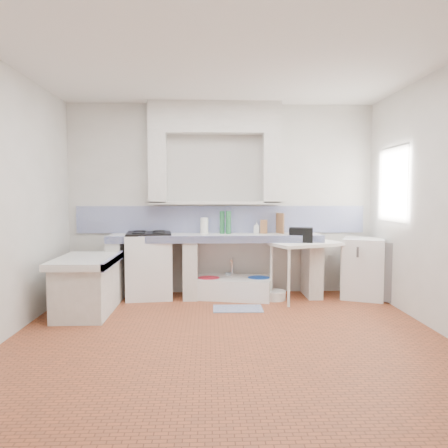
{
  "coord_description": "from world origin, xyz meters",
  "views": [
    {
      "loc": [
        -0.2,
        -4.29,
        1.47
      ],
      "look_at": [
        0.0,
        1.0,
        1.1
      ],
      "focal_mm": 33.83,
      "sensor_mm": 36.0,
      "label": 1
    }
  ],
  "objects_px": {
    "sink": "(233,288)",
    "stove": "(149,266)",
    "fridge": "(364,268)",
    "side_table": "(306,271)"
  },
  "relations": [
    {
      "from": "sink",
      "to": "stove",
      "type": "bearing_deg",
      "value": -170.58
    },
    {
      "from": "sink",
      "to": "fridge",
      "type": "height_order",
      "value": "fridge"
    },
    {
      "from": "side_table",
      "to": "fridge",
      "type": "distance_m",
      "value": 0.84
    },
    {
      "from": "side_table",
      "to": "fridge",
      "type": "xyz_separation_m",
      "value": [
        0.84,
        0.08,
        0.02
      ]
    },
    {
      "from": "stove",
      "to": "side_table",
      "type": "distance_m",
      "value": 2.22
    },
    {
      "from": "stove",
      "to": "side_table",
      "type": "xyz_separation_m",
      "value": [
        2.21,
        -0.23,
        -0.05
      ]
    },
    {
      "from": "stove",
      "to": "sink",
      "type": "distance_m",
      "value": 1.24
    },
    {
      "from": "stove",
      "to": "sink",
      "type": "bearing_deg",
      "value": -8.88
    },
    {
      "from": "sink",
      "to": "fridge",
      "type": "distance_m",
      "value": 1.88
    },
    {
      "from": "fridge",
      "to": "side_table",
      "type": "bearing_deg",
      "value": -151.04
    }
  ]
}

